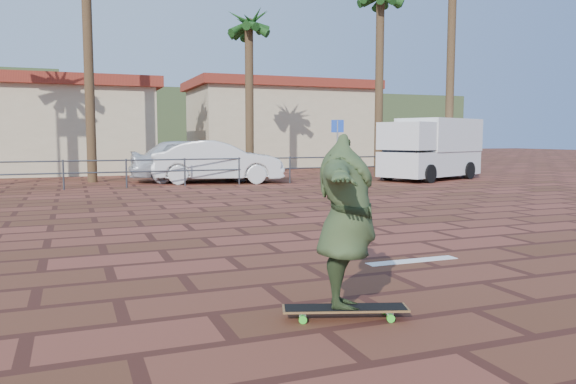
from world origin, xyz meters
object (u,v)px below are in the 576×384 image
object	(u,v)px
skateboarder	(346,222)
car_white	(219,162)
car_silver	(195,160)
longboard	(345,309)
campervan	(431,148)

from	to	relation	value
skateboarder	car_white	xyz separation A→B (m)	(2.83, 16.12, -0.14)
car_silver	car_white	size ratio (longest dim) A/B	1.03
longboard	campervan	distance (m)	18.58
skateboarder	car_silver	size ratio (longest dim) A/B	0.41
skateboarder	car_silver	distance (m)	17.35
campervan	car_white	bearing A→B (deg)	147.22
skateboarder	car_white	distance (m)	16.37
campervan	car_white	world-z (taller)	campervan
skateboarder	campervan	xyz separation A→B (m)	(11.38, 14.64, 0.36)
skateboarder	campervan	bearing A→B (deg)	-13.39
longboard	car_white	size ratio (longest dim) A/B	0.25
car_silver	skateboarder	bearing A→B (deg)	176.02
longboard	car_white	world-z (taller)	car_white
longboard	skateboarder	size ratio (longest dim) A/B	0.60
car_silver	car_white	bearing A→B (deg)	-144.31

